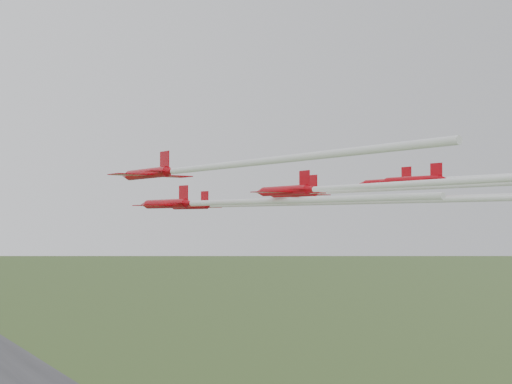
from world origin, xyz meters
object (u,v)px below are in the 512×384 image
jet_row2_right (343,200)px  jet_row3_right (501,176)px  jet_row3_left (196,168)px  jet_row3_mid (358,190)px  jet_lead (261,204)px  jet_row4_right (490,177)px  jet_row2_left (213,203)px  jet_row4_left (348,187)px

jet_row2_right → jet_row3_right: bearing=-63.5°
jet_row3_left → jet_row3_mid: jet_row3_left is taller
jet_lead → jet_row4_right: 29.29m
jet_row2_left → jet_row4_left: 20.89m
jet_row3_right → jet_row4_right: bearing=-151.5°
jet_lead → jet_row3_right: bearing=-51.9°
jet_lead → jet_row4_left: size_ratio=1.37×
jet_lead → jet_row2_right: size_ratio=1.22×
jet_row3_mid → jet_row3_right: size_ratio=0.74×
jet_row2_right → jet_row3_right: 19.98m
jet_row3_right → jet_row4_left: jet_row3_right is taller
jet_row4_left → jet_lead: bearing=72.4°
jet_row2_right → jet_row4_right: bearing=-92.9°
jet_row4_right → jet_lead: bearing=105.5°
jet_row2_left → jet_row4_left: jet_row4_left is taller
jet_lead → jet_row3_mid: jet_row3_mid is taller
jet_row3_left → jet_row3_right: 40.13m
jet_row3_mid → jet_row4_left: size_ratio=1.12×
jet_row2_right → jet_row3_left: size_ratio=1.09×
jet_lead → jet_row4_left: jet_row4_left is taller
jet_row3_left → jet_row3_right: jet_row3_right is taller
jet_lead → jet_row2_right: bearing=-31.8°
jet_row3_right → jet_row2_right: bearing=120.7°
jet_lead → jet_row4_left: (-7.53, -27.03, 0.97)m
jet_row3_mid → jet_row4_right: (10.05, -9.86, 1.27)m
jet_row4_right → jet_row3_mid: bearing=126.2°
jet_row2_right → jet_row2_left: bearing=176.7°
jet_lead → jet_row4_right: (12.30, -26.46, 2.59)m
jet_row3_mid → jet_row3_left: bearing=-179.3°
jet_row3_right → jet_row4_right: size_ratio=1.52×
jet_lead → jet_row3_left: bearing=-144.1°
jet_row4_left → jet_row4_right: size_ratio=1.01×
jet_lead → jet_row2_right: 10.84m
jet_row3_mid → jet_row4_left: jet_row3_mid is taller
jet_lead → jet_row3_right: size_ratio=0.91×
jet_row3_mid → jet_row4_right: 14.13m
jet_row4_left → jet_row3_right: bearing=10.8°
jet_row4_left → jet_row4_right: jet_row4_right is taller
jet_lead → jet_row2_left: bearing=-157.0°
jet_row4_left → jet_row4_right: bearing=-0.4°
jet_row3_mid → jet_row4_right: size_ratio=1.13×
jet_lead → jet_row2_left: 12.27m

